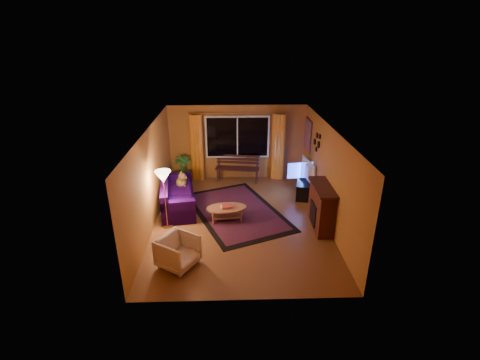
{
  "coord_description": "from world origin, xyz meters",
  "views": [
    {
      "loc": [
        -0.27,
        -8.13,
        4.67
      ],
      "look_at": [
        0.0,
        0.3,
        1.05
      ],
      "focal_mm": 26.0,
      "sensor_mm": 36.0,
      "label": 1
    }
  ],
  "objects_px": {
    "bench": "(237,174)",
    "armchair": "(178,250)",
    "sofa": "(178,194)",
    "floor_lamp": "(165,200)",
    "tv_console": "(303,187)",
    "coffee_table": "(227,214)"
  },
  "relations": [
    {
      "from": "armchair",
      "to": "floor_lamp",
      "type": "bearing_deg",
      "value": 49.99
    },
    {
      "from": "coffee_table",
      "to": "tv_console",
      "type": "bearing_deg",
      "value": 33.06
    },
    {
      "from": "bench",
      "to": "tv_console",
      "type": "distance_m",
      "value": 2.31
    },
    {
      "from": "bench",
      "to": "tv_console",
      "type": "relative_size",
      "value": 1.23
    },
    {
      "from": "bench",
      "to": "sofa",
      "type": "distance_m",
      "value": 2.59
    },
    {
      "from": "armchair",
      "to": "sofa",
      "type": "bearing_deg",
      "value": 40.24
    },
    {
      "from": "sofa",
      "to": "tv_console",
      "type": "relative_size",
      "value": 1.76
    },
    {
      "from": "armchair",
      "to": "tv_console",
      "type": "relative_size",
      "value": 0.65
    },
    {
      "from": "bench",
      "to": "tv_console",
      "type": "xyz_separation_m",
      "value": [
        2.01,
        -1.14,
        0.03
      ]
    },
    {
      "from": "armchair",
      "to": "floor_lamp",
      "type": "xyz_separation_m",
      "value": [
        -0.5,
        1.63,
        0.4
      ]
    },
    {
      "from": "bench",
      "to": "armchair",
      "type": "relative_size",
      "value": 1.91
    },
    {
      "from": "floor_lamp",
      "to": "coffee_table",
      "type": "distance_m",
      "value": 1.66
    },
    {
      "from": "sofa",
      "to": "tv_console",
      "type": "xyz_separation_m",
      "value": [
        3.75,
        0.76,
        -0.17
      ]
    },
    {
      "from": "armchair",
      "to": "bench",
      "type": "bearing_deg",
      "value": 16.05
    },
    {
      "from": "sofa",
      "to": "tv_console",
      "type": "bearing_deg",
      "value": 3.19
    },
    {
      "from": "floor_lamp",
      "to": "sofa",
      "type": "bearing_deg",
      "value": 81.92
    },
    {
      "from": "bench",
      "to": "sofa",
      "type": "relative_size",
      "value": 0.7
    },
    {
      "from": "sofa",
      "to": "armchair",
      "type": "xyz_separation_m",
      "value": [
        0.35,
        -2.7,
        -0.04
      ]
    },
    {
      "from": "bench",
      "to": "armchair",
      "type": "height_order",
      "value": "armchair"
    },
    {
      "from": "sofa",
      "to": "coffee_table",
      "type": "distance_m",
      "value": 1.6
    },
    {
      "from": "floor_lamp",
      "to": "bench",
      "type": "bearing_deg",
      "value": 57.56
    },
    {
      "from": "bench",
      "to": "sofa",
      "type": "xyz_separation_m",
      "value": [
        -1.74,
        -1.9,
        0.2
      ]
    }
  ]
}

